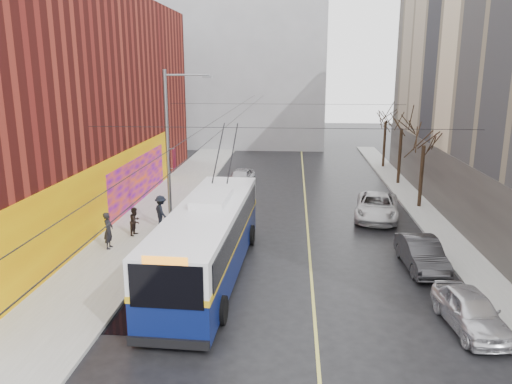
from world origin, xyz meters
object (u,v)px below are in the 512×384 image
Objects in this scene: tree_mid at (402,119)px; parked_car_a at (471,310)px; parked_car_c at (377,206)px; pedestrian_c at (161,212)px; tree_far at (386,113)px; following_car at (241,178)px; trolleybus at (208,239)px; parked_car_b at (422,254)px; pedestrian_b at (135,221)px; pedestrian_a at (108,230)px; streetlight_pole at (170,147)px; tree_near at (425,134)px.

tree_mid is 1.64× the size of parked_car_a.
pedestrian_c is at bearing -155.78° from parked_car_c.
following_car is at bearing -145.10° from tree_far.
trolleybus is 3.01× the size of parked_car_b.
following_car is at bearing -54.73° from pedestrian_c.
pedestrian_b is at bearing -139.96° from tree_mid.
parked_car_c is at bearing -60.44° from pedestrian_b.
pedestrian_a reaches higher than parked_car_b.
tree_near is at bearing 21.62° from streetlight_pole.
following_car is (-12.50, 5.28, -4.25)m from tree_near.
trolleybus is 9.85m from parked_car_b.
streetlight_pole is 25.09m from tree_far.
pedestrian_c is at bearing 123.46° from trolleybus.
parked_car_a is 0.75× the size of parked_car_c.
pedestrian_b is at bearing -151.31° from parked_car_c.
tree_near is 17.36m from pedestrian_c.
pedestrian_b is (-16.95, -14.25, -4.33)m from tree_mid.
trolleybus is 6.20m from pedestrian_a.
tree_mid reaches higher than trolleybus.
parked_car_b is at bearing 87.33° from parked_car_a.
trolleybus is (-12.08, -26.09, -3.43)m from tree_far.
streetlight_pole reaches higher than following_car.
parked_car_b is (-2.41, -24.54, -4.43)m from tree_far.
tree_mid is 24.44m from pedestrian_a.
tree_mid is 1.23× the size of parked_car_c.
tree_mid is 1.58× the size of following_car.
following_car reaches higher than parked_car_b.
parked_car_b is 1.02× the size of following_car.
parked_car_c is at bearing 92.61° from parked_car_b.
trolleybus is 17.40m from following_car.
parked_car_b is 2.32× the size of pedestrian_c.
tree_near is at bearing 76.20° from parked_car_a.
parked_car_c is at bearing -108.51° from tree_mid.
pedestrian_b is (-4.87, 4.84, -0.78)m from trolleybus.
pedestrian_a is at bearing -151.95° from tree_near.
pedestrian_b is (-14.92, 8.79, 0.23)m from parked_car_a.
pedestrian_a is 2.26m from pedestrian_b.
tree_mid is at bearing 15.69° from following_car.
streetlight_pole is 14.13m from parked_car_b.
trolleybus reaches higher than parked_car_b.
trolleybus is at bearing -80.78° from following_car.
pedestrian_a reaches higher than following_car.
parked_car_b is 14.29m from pedestrian_c.
tree_far is 25.72m from pedestrian_c.
parked_car_a is 16.97m from pedestrian_a.
tree_near reaches higher than parked_car_c.
pedestrian_c is (-3.81, 6.28, -0.62)m from trolleybus.
parked_car_b is 0.80× the size of parked_car_c.
parked_car_b reaches higher than parked_car_a.
tree_far is (15.14, 20.00, 0.30)m from streetlight_pole.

